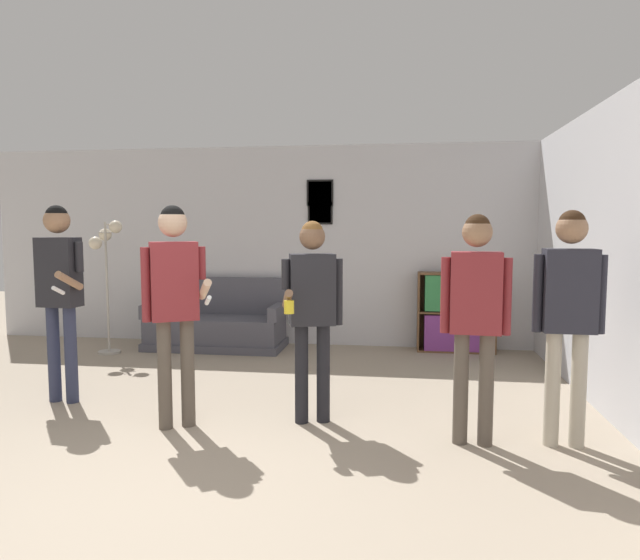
% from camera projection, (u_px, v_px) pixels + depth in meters
% --- Properties ---
extents(ground_plane, '(20.00, 20.00, 0.00)m').
position_uv_depth(ground_plane, '(142.00, 506.00, 3.29)').
color(ground_plane, gray).
extents(wall_back, '(8.77, 0.08, 2.70)m').
position_uv_depth(wall_back, '(294.00, 246.00, 7.81)').
color(wall_back, silver).
rests_on(wall_back, ground_plane).
extents(wall_right, '(0.06, 7.08, 2.70)m').
position_uv_depth(wall_right, '(602.00, 256.00, 5.01)').
color(wall_right, silver).
rests_on(wall_right, ground_plane).
extents(couch, '(1.82, 0.80, 0.92)m').
position_uv_depth(couch, '(217.00, 325.00, 7.63)').
color(couch, '#4C4C56').
rests_on(couch, ground_plane).
extents(bookshelf, '(0.99, 0.30, 1.03)m').
position_uv_depth(bookshelf, '(456.00, 312.00, 7.35)').
color(bookshelf, brown).
rests_on(bookshelf, ground_plane).
extents(floor_lamp, '(0.37, 0.40, 1.69)m').
position_uv_depth(floor_lamp, '(106.00, 257.00, 7.18)').
color(floor_lamp, '#ADA89E').
rests_on(floor_lamp, ground_plane).
extents(person_player_foreground_left, '(0.50, 0.50, 1.80)m').
position_uv_depth(person_player_foreground_left, '(59.00, 280.00, 5.16)').
color(person_player_foreground_left, '#2D334C').
rests_on(person_player_foreground_left, ground_plane).
extents(person_player_foreground_center, '(0.60, 0.39, 1.78)m').
position_uv_depth(person_player_foreground_center, '(174.00, 291.00, 4.49)').
color(person_player_foreground_center, brown).
rests_on(person_player_foreground_center, ground_plane).
extents(person_watcher_holding_cup, '(0.48, 0.51, 1.66)m').
position_uv_depth(person_watcher_holding_cup, '(312.00, 300.00, 4.62)').
color(person_watcher_holding_cup, black).
rests_on(person_watcher_holding_cup, ground_plane).
extents(person_spectator_near_bookshelf, '(0.50, 0.23, 1.70)m').
position_uv_depth(person_spectator_near_bookshelf, '(475.00, 304.00, 4.14)').
color(person_spectator_near_bookshelf, brown).
rests_on(person_spectator_near_bookshelf, ground_plane).
extents(person_spectator_far_right, '(0.50, 0.22, 1.73)m').
position_uv_depth(person_spectator_far_right, '(569.00, 302.00, 4.10)').
color(person_spectator_far_right, '#B7AD99').
rests_on(person_spectator_far_right, ground_plane).
extents(drinking_cup, '(0.07, 0.07, 0.10)m').
position_uv_depth(drinking_cup, '(465.00, 269.00, 7.29)').
color(drinking_cup, red).
rests_on(drinking_cup, bookshelf).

